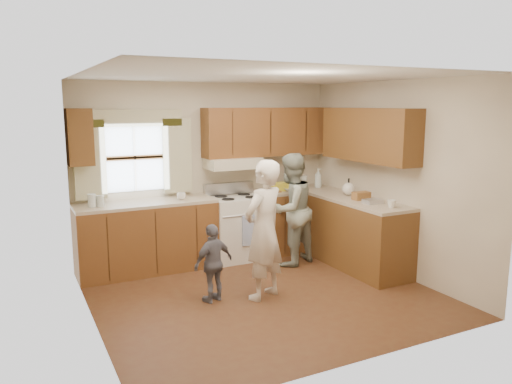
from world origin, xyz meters
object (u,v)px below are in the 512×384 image
stove (236,227)px  woman_left (264,230)px  woman_right (291,210)px  child (213,263)px

stove → woman_left: bearing=-102.7°
woman_left → woman_right: woman_left is taller
child → stove: bearing=-141.7°
woman_right → child: 1.67m
stove → woman_right: bearing=-46.4°
woman_right → woman_left: bearing=26.0°
child → woman_left: bearing=146.2°
woman_right → stove: bearing=-66.2°
woman_left → child: (-0.55, 0.15, -0.35)m
woman_left → child: woman_left is taller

